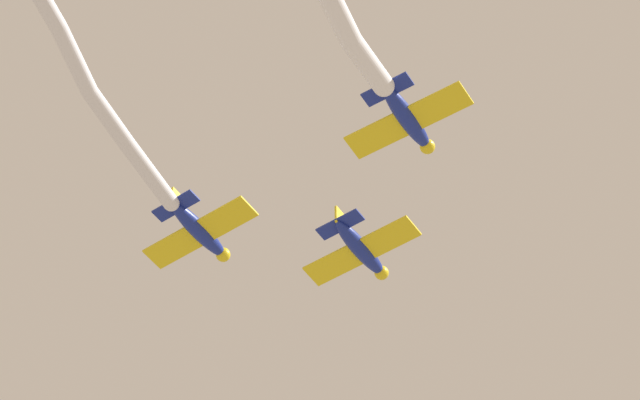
# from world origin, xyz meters

# --- Properties ---
(airplane_lead) EXTENTS (4.56, 5.66, 1.47)m
(airplane_lead) POSITION_xyz_m (3.24, 3.56, 55.78)
(airplane_lead) COLOR navy
(airplane_left_wing) EXTENTS (4.53, 5.69, 1.47)m
(airplane_left_wing) POSITION_xyz_m (10.57, 1.48, 55.78)
(airplane_left_wing) COLOR navy
(airplane_right_wing) EXTENTS (4.63, 5.58, 1.47)m
(airplane_right_wing) POSITION_xyz_m (4.54, 11.07, 56.08)
(airplane_right_wing) COLOR navy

